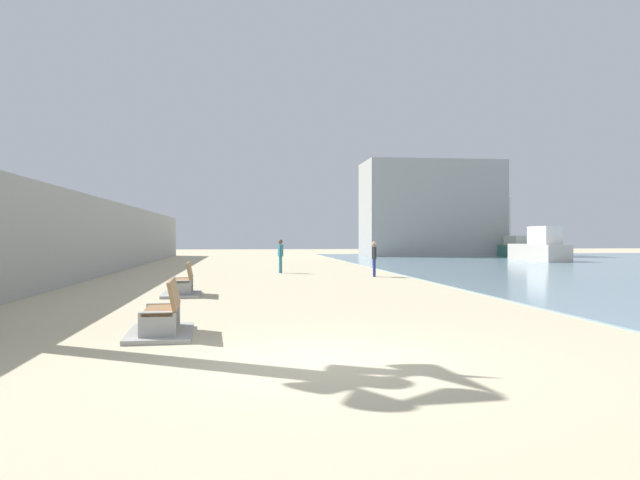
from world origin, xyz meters
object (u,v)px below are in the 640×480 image
person_walking (281,254)px  boat_nearest (512,249)px  boat_far_right (540,248)px  bench_near (162,322)px  bench_far (183,288)px  person_standing (374,257)px

person_walking → boat_nearest: (20.78, 20.75, -0.21)m
boat_far_right → boat_nearest: bearing=78.0°
bench_near → bench_far: 7.55m
person_standing → boat_nearest: size_ratio=0.30×
bench_far → person_walking: (3.54, 11.06, 0.69)m
bench_far → boat_far_right: (22.47, 23.16, 0.69)m
person_standing → boat_nearest: (16.92, 23.97, -0.15)m
bench_near → bench_far: same height
person_standing → boat_far_right: 21.50m
boat_far_right → boat_nearest: size_ratio=1.39×
person_standing → bench_near: bearing=-114.6°
bench_far → boat_nearest: boat_nearest is taller
bench_far → person_standing: 10.80m
bench_near → person_standing: size_ratio=1.41×
bench_far → boat_far_right: size_ratio=0.31×
person_walking → person_standing: bearing=-39.9°
bench_far → person_walking: bearing=72.3°
person_walking → person_standing: 5.03m
bench_near → person_walking: size_ratio=1.34×
bench_near → boat_far_right: bearing=54.2°
person_walking → boat_nearest: 29.37m
boat_nearest → boat_far_right: bearing=-102.0°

